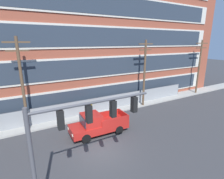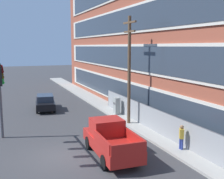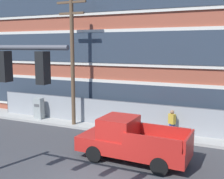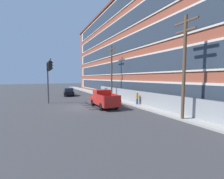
# 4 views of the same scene
# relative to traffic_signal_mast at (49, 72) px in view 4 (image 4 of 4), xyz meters

# --- Properties ---
(ground_plane) EXTENTS (160.00, 160.00, 0.00)m
(ground_plane) POSITION_rel_traffic_signal_mast_xyz_m (2.72, 3.17, -4.30)
(ground_plane) COLOR #38383A
(sidewalk_building_side) EXTENTS (80.00, 2.17, 0.16)m
(sidewalk_building_side) POSITION_rel_traffic_signal_mast_xyz_m (2.72, 10.31, -4.22)
(sidewalk_building_side) COLOR #9E9B93
(sidewalk_building_side) RESTS_ON ground
(brick_mill_building) EXTENTS (56.34, 9.32, 17.66)m
(brick_mill_building) POSITION_rel_traffic_signal_mast_xyz_m (-0.10, 15.76, 4.54)
(brick_mill_building) COLOR brown
(brick_mill_building) RESTS_ON ground
(chain_link_fence) EXTENTS (28.48, 0.06, 1.87)m
(chain_link_fence) POSITION_rel_traffic_signal_mast_xyz_m (5.59, 10.52, -3.34)
(chain_link_fence) COLOR gray
(chain_link_fence) RESTS_ON ground
(traffic_signal_mast) EXTENTS (6.41, 0.43, 5.71)m
(traffic_signal_mast) POSITION_rel_traffic_signal_mast_xyz_m (0.00, 0.00, 0.00)
(traffic_signal_mast) COLOR #4C4C51
(traffic_signal_mast) RESTS_ON ground
(pickup_truck_red) EXTENTS (5.44, 2.22, 2.07)m
(pickup_truck_red) POSITION_rel_traffic_signal_mast_xyz_m (3.63, 5.87, -3.33)
(pickup_truck_red) COLOR #AD1E19
(pickup_truck_red) RESTS_ON ground
(sedan_black) EXTENTS (4.76, 2.30, 1.56)m
(sedan_black) POSITION_rel_traffic_signal_mast_xyz_m (-10.03, 4.18, -3.50)
(sedan_black) COLOR black
(sedan_black) RESTS_ON ground
(utility_pole_near_corner) EXTENTS (2.15, 0.26, 8.74)m
(utility_pole_near_corner) POSITION_rel_traffic_signal_mast_xyz_m (-1.92, 9.70, 0.49)
(utility_pole_near_corner) COLOR brown
(utility_pole_near_corner) RESTS_ON ground
(utility_pole_midblock) EXTENTS (2.12, 0.26, 8.51)m
(utility_pole_midblock) POSITION_rel_traffic_signal_mast_xyz_m (11.93, 9.49, 0.36)
(utility_pole_midblock) COLOR brown
(utility_pole_midblock) RESTS_ON ground
(electrical_cabinet) EXTENTS (0.63, 0.50, 1.71)m
(electrical_cabinet) POSITION_rel_traffic_signal_mast_xyz_m (-5.05, 9.94, -3.44)
(electrical_cabinet) COLOR #939993
(electrical_cabinet) RESTS_ON ground
(pedestrian_near_cabinet) EXTENTS (0.47, 0.40, 1.69)m
(pedestrian_near_cabinet) POSITION_rel_traffic_signal_mast_xyz_m (4.70, 10.11, -3.32)
(pedestrian_near_cabinet) COLOR navy
(pedestrian_near_cabinet) RESTS_ON ground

